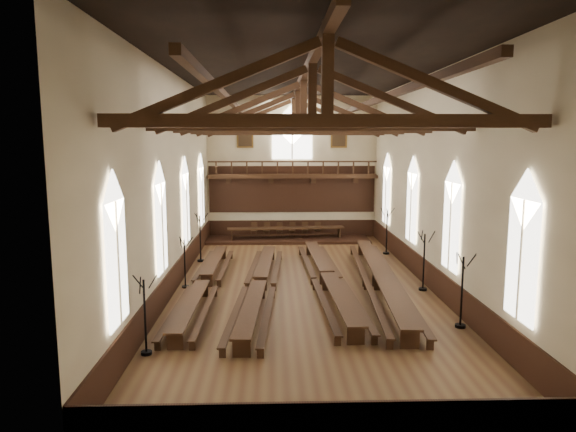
% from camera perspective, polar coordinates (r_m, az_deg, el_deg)
% --- Properties ---
extents(ground, '(26.00, 26.00, 0.00)m').
position_cam_1_polar(ground, '(24.52, 1.65, -7.94)').
color(ground, brown).
rests_on(ground, ground).
extents(room_walls, '(26.00, 26.00, 26.00)m').
position_cam_1_polar(room_walls, '(23.54, 1.71, 7.33)').
color(room_walls, beige).
rests_on(room_walls, ground).
extents(wainscot_band, '(12.00, 26.00, 1.20)m').
position_cam_1_polar(wainscot_band, '(24.36, 1.65, -6.58)').
color(wainscot_band, black).
rests_on(wainscot_band, ground).
extents(side_windows, '(11.85, 19.80, 4.50)m').
position_cam_1_polar(side_windows, '(23.75, 1.69, 0.76)').
color(side_windows, white).
rests_on(side_windows, room_walls).
extents(end_window, '(2.80, 0.12, 3.80)m').
position_cam_1_polar(end_window, '(36.42, 0.46, 8.92)').
color(end_window, white).
rests_on(end_window, room_walls).
extents(minstrels_gallery, '(11.80, 1.24, 3.70)m').
position_cam_1_polar(minstrels_gallery, '(36.30, 0.47, 3.68)').
color(minstrels_gallery, '#391D12').
rests_on(minstrels_gallery, room_walls).
extents(portraits, '(7.75, 0.09, 1.45)m').
position_cam_1_polar(portraits, '(36.42, 0.46, 8.72)').
color(portraits, brown).
rests_on(portraits, room_walls).
extents(roof_trusses, '(11.70, 25.70, 2.80)m').
position_cam_1_polar(roof_trusses, '(23.57, 1.73, 11.60)').
color(roof_trusses, '#391D12').
rests_on(roof_trusses, room_walls).
extents(refectory_row_a, '(1.52, 13.89, 0.69)m').
position_cam_1_polar(refectory_row_a, '(24.01, -9.27, -7.15)').
color(refectory_row_a, '#391D12').
rests_on(refectory_row_a, ground).
extents(refectory_row_b, '(1.90, 14.35, 0.74)m').
position_cam_1_polar(refectory_row_b, '(23.34, -3.16, -7.42)').
color(refectory_row_b, '#391D12').
rests_on(refectory_row_b, ground).
extents(refectory_row_c, '(1.78, 14.58, 0.76)m').
position_cam_1_polar(refectory_row_c, '(24.46, 4.38, -6.64)').
color(refectory_row_c, '#391D12').
rests_on(refectory_row_c, ground).
extents(refectory_row_d, '(2.16, 15.02, 0.81)m').
position_cam_1_polar(refectory_row_d, '(24.61, 10.25, -6.59)').
color(refectory_row_d, '#391D12').
rests_on(refectory_row_d, ground).
extents(dais, '(11.40, 2.77, 0.18)m').
position_cam_1_polar(dais, '(35.56, -0.22, -2.63)').
color(dais, black).
rests_on(dais, ground).
extents(high_table, '(8.13, 1.57, 0.76)m').
position_cam_1_polar(high_table, '(35.43, -0.22, -1.46)').
color(high_table, '#391D12').
rests_on(high_table, dais).
extents(high_chairs, '(4.98, 0.49, 0.98)m').
position_cam_1_polar(high_chairs, '(36.22, -0.25, -1.41)').
color(high_chairs, '#391D12').
rests_on(high_chairs, dais).
extents(candelabrum_left_near, '(0.80, 0.75, 2.65)m').
position_cam_1_polar(candelabrum_left_near, '(17.60, -15.55, -12.17)').
color(candelabrum_left_near, black).
rests_on(candelabrum_left_near, ground).
extents(candelabrum_left_mid, '(0.68, 0.75, 2.45)m').
position_cam_1_polar(candelabrum_left_mid, '(24.76, -11.37, -6.16)').
color(candelabrum_left_mid, black).
rests_on(candelabrum_left_mid, ground).
extents(candelabrum_left_far, '(0.81, 0.86, 2.82)m').
position_cam_1_polar(candelabrum_left_far, '(29.84, -9.70, -3.39)').
color(candelabrum_left_far, black).
rests_on(candelabrum_left_far, ground).
extents(candelabrum_right_near, '(0.77, 0.87, 2.84)m').
position_cam_1_polar(candelabrum_right_near, '(20.30, 18.69, -9.35)').
color(candelabrum_right_near, black).
rests_on(candelabrum_right_near, ground).
extents(candelabrum_right_mid, '(0.85, 0.81, 2.81)m').
position_cam_1_polar(candelabrum_right_mid, '(24.64, 14.82, -6.08)').
color(candelabrum_right_mid, black).
rests_on(candelabrum_right_mid, ground).
extents(candelabrum_right_far, '(0.86, 0.83, 2.86)m').
position_cam_1_polar(candelabrum_right_far, '(31.91, 10.89, -2.64)').
color(candelabrum_right_far, black).
rests_on(candelabrum_right_far, ground).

